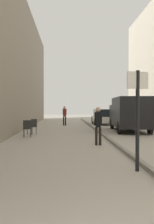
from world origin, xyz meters
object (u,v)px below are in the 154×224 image
(cafe_chair_by_doorway, at_px, (33,125))
(delivery_van, at_px, (129,113))
(parked_car, at_px, (102,117))
(cafe_chair_near_window, at_px, (27,127))
(pedestrian_main_foreground, at_px, (98,123))
(pedestrian_mid_block, at_px, (65,114))
(street_sign_post, at_px, (138,112))

(cafe_chair_by_doorway, bearing_deg, delivery_van, -32.02)
(parked_car, height_order, cafe_chair_by_doorway, parked_car)
(parked_car, height_order, cafe_chair_near_window, parked_car)
(pedestrian_main_foreground, bearing_deg, pedestrian_mid_block, -74.62)
(street_sign_post, relative_size, cafe_chair_near_window, 2.77)
(parked_car, relative_size, cafe_chair_by_doorway, 4.50)
(pedestrian_main_foreground, distance_m, cafe_chair_near_window, 4.61)
(pedestrian_mid_block, bearing_deg, cafe_chair_by_doorway, -100.26)
(street_sign_post, xyz_separation_m, cafe_chair_near_window, (-3.96, 7.24, -1.00))
(delivery_van, height_order, parked_car, delivery_van)
(delivery_van, bearing_deg, parked_car, 100.68)
(pedestrian_mid_block, distance_m, street_sign_post, 15.79)
(pedestrian_main_foreground, height_order, parked_car, pedestrian_main_foreground)
(pedestrian_main_foreground, bearing_deg, cafe_chair_near_window, -31.99)
(parked_car, xyz_separation_m, cafe_chair_by_doorway, (-5.55, -8.50, -0.17))
(pedestrian_main_foreground, bearing_deg, cafe_chair_by_doorway, -43.47)
(cafe_chair_by_doorway, bearing_deg, street_sign_post, -112.96)
(delivery_van, xyz_separation_m, cafe_chair_by_doorway, (-6.35, -1.72, -0.70))
(pedestrian_main_foreground, bearing_deg, delivery_van, -108.40)
(pedestrian_mid_block, height_order, parked_car, pedestrian_mid_block)
(pedestrian_main_foreground, relative_size, pedestrian_mid_block, 0.96)
(pedestrian_mid_block, xyz_separation_m, delivery_van, (4.45, -5.39, 0.24))
(pedestrian_main_foreground, distance_m, pedestrian_mid_block, 11.46)
(cafe_chair_near_window, bearing_deg, cafe_chair_by_doorway, 78.08)
(pedestrian_main_foreground, bearing_deg, street_sign_post, 103.58)
(street_sign_post, bearing_deg, pedestrian_mid_block, -95.60)
(street_sign_post, bearing_deg, cafe_chair_near_window, -73.97)
(parked_car, xyz_separation_m, cafe_chair_near_window, (-5.67, -9.82, -0.17))
(pedestrian_mid_block, bearing_deg, delivery_van, -45.71)
(street_sign_post, distance_m, cafe_chair_near_window, 8.31)
(pedestrian_mid_block, relative_size, parked_car, 0.41)
(parked_car, height_order, street_sign_post, street_sign_post)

